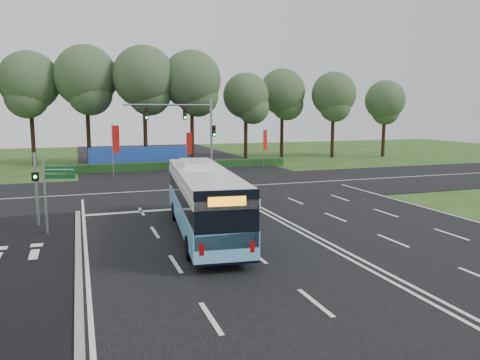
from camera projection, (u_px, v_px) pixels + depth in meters
The scene contains 15 objects.
ground at pixel (280, 223), 24.65m from camera, with size 120.00×120.00×0.00m, color #274717.
road_main at pixel (280, 222), 24.65m from camera, with size 20.00×120.00×0.04m, color black.
road_cross at pixel (217, 188), 35.86m from camera, with size 120.00×14.00×0.05m, color black.
bike_path at pixel (12, 265), 17.79m from camera, with size 5.00×18.00×0.06m, color black.
kerb_strip at pixel (78, 258), 18.56m from camera, with size 0.25×18.00×0.12m, color gray.
city_bus at pixel (204, 200), 21.95m from camera, with size 3.71×11.75×3.31m.
pedestrian_signal at pixel (36, 187), 23.48m from camera, with size 0.34×0.43×3.78m.
street_sign at pixel (52, 185), 21.81m from camera, with size 1.43×0.49×3.80m.
banner_flag_left at pixel (115, 142), 42.82m from camera, with size 0.69×0.11×4.66m.
banner_flag_mid at pixel (189, 145), 45.54m from camera, with size 0.57×0.14×3.88m.
banner_flag_right at pixel (265, 142), 49.20m from camera, with size 0.55×0.27×3.97m.
traffic_light_gantry at pixel (193, 124), 43.20m from camera, with size 8.41×0.28×7.00m.
hedge at pixel (182, 165), 47.49m from camera, with size 22.00×1.20×0.80m, color #173714.
blue_hoarding at pixel (139, 157), 48.43m from camera, with size 10.00×0.30×2.20m, color #2046AE.
eucalyptus_row at pixel (165, 84), 52.24m from camera, with size 54.69×9.97×12.86m.
Camera 1 is at (-9.90, -22.04, 5.80)m, focal length 35.00 mm.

